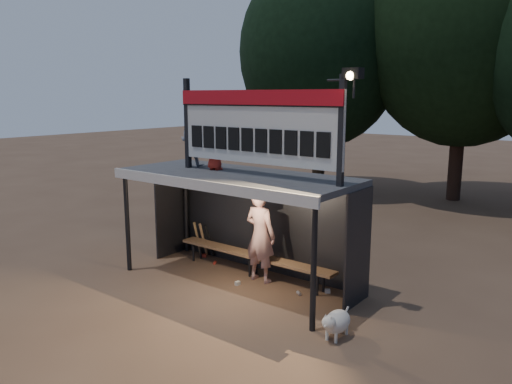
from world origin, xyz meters
TOP-DOWN VIEW (x-y plane):
  - ground at (0.00, 0.00)m, footprint 80.00×80.00m
  - player at (0.33, 0.38)m, footprint 0.74×0.49m
  - child_a at (-1.41, 0.19)m, footprint 0.64×0.56m
  - child_b at (-0.67, 0.12)m, footprint 0.43×0.28m
  - dugout_shelter at (0.00, 0.24)m, footprint 5.10×2.08m
  - scoreboard_assembly at (0.56, -0.01)m, footprint 4.10×0.27m
  - bench at (0.00, 0.55)m, footprint 4.00×0.35m
  - tree_left at (-4.00, 10.00)m, footprint 6.46×6.46m
  - tree_mid at (1.00, 11.50)m, footprint 7.22×7.22m
  - dog at (2.84, -0.90)m, footprint 0.36×0.81m
  - bats at (-1.74, 0.82)m, footprint 0.47×0.33m
  - litter at (0.09, 0.43)m, footprint 3.61×1.01m

SIDE VIEW (x-z plane):
  - ground at x=0.00m, z-range 0.00..0.00m
  - litter at x=0.09m, z-range 0.00..0.08m
  - dog at x=2.84m, z-range 0.03..0.53m
  - bats at x=-1.74m, z-range 0.01..0.85m
  - bench at x=0.00m, z-range 0.19..0.67m
  - player at x=0.33m, z-range 0.00..1.99m
  - dugout_shelter at x=0.00m, z-range 0.69..3.01m
  - child_b at x=-0.67m, z-range 2.32..3.19m
  - child_a at x=-1.41m, z-range 2.32..3.44m
  - scoreboard_assembly at x=0.56m, z-range 2.33..4.32m
  - tree_left at x=-4.00m, z-range 0.88..10.15m
  - tree_mid at x=1.00m, z-range 0.99..11.34m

